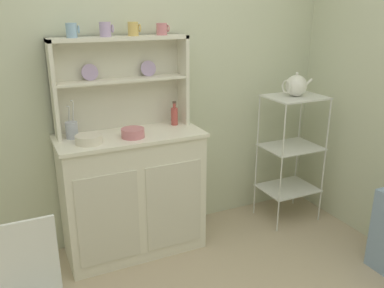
# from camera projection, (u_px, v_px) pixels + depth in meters

# --- Properties ---
(wall_back) EXTENTS (3.84, 0.05, 2.50)m
(wall_back) POSITION_uv_depth(u_px,v_px,m) (129.00, 75.00, 2.90)
(wall_back) COLOR beige
(wall_back) RESTS_ON ground
(hutch_cabinet) EXTENTS (0.99, 0.45, 0.89)m
(hutch_cabinet) POSITION_uv_depth(u_px,v_px,m) (133.00, 192.00, 2.89)
(hutch_cabinet) COLOR silver
(hutch_cabinet) RESTS_ON ground
(hutch_shelf_unit) EXTENTS (0.93, 0.18, 0.64)m
(hutch_shelf_unit) POSITION_uv_depth(u_px,v_px,m) (120.00, 76.00, 2.77)
(hutch_shelf_unit) COLOR silver
(hutch_shelf_unit) RESTS_ON hutch_cabinet
(bakers_rack) EXTENTS (0.45, 0.35, 1.05)m
(bakers_rack) POSITION_uv_depth(u_px,v_px,m) (291.00, 144.00, 3.29)
(bakers_rack) COLOR silver
(bakers_rack) RESTS_ON ground
(cup_sky_0) EXTENTS (0.08, 0.07, 0.09)m
(cup_sky_0) POSITION_uv_depth(u_px,v_px,m) (72.00, 30.00, 2.52)
(cup_sky_0) COLOR #8EB2D1
(cup_sky_0) RESTS_ON hutch_shelf_unit
(cup_lilac_1) EXTENTS (0.09, 0.07, 0.09)m
(cup_lilac_1) POSITION_uv_depth(u_px,v_px,m) (106.00, 29.00, 2.60)
(cup_lilac_1) COLOR #B79ECC
(cup_lilac_1) RESTS_ON hutch_shelf_unit
(cup_gold_2) EXTENTS (0.08, 0.07, 0.09)m
(cup_gold_2) POSITION_uv_depth(u_px,v_px,m) (133.00, 29.00, 2.68)
(cup_gold_2) COLOR #DBB760
(cup_gold_2) RESTS_ON hutch_shelf_unit
(cup_rose_3) EXTENTS (0.09, 0.07, 0.08)m
(cup_rose_3) POSITION_uv_depth(u_px,v_px,m) (162.00, 29.00, 2.76)
(cup_rose_3) COLOR #D17A84
(cup_rose_3) RESTS_ON hutch_shelf_unit
(bowl_mixing_large) EXTENTS (0.17, 0.17, 0.05)m
(bowl_mixing_large) POSITION_uv_depth(u_px,v_px,m) (89.00, 139.00, 2.57)
(bowl_mixing_large) COLOR silver
(bowl_mixing_large) RESTS_ON hutch_cabinet
(bowl_floral_medium) EXTENTS (0.15, 0.15, 0.06)m
(bowl_floral_medium) POSITION_uv_depth(u_px,v_px,m) (133.00, 133.00, 2.68)
(bowl_floral_medium) COLOR #D17A84
(bowl_floral_medium) RESTS_ON hutch_cabinet
(jam_bottle) EXTENTS (0.05, 0.05, 0.17)m
(jam_bottle) POSITION_uv_depth(u_px,v_px,m) (174.00, 116.00, 2.96)
(jam_bottle) COLOR #B74C47
(jam_bottle) RESTS_ON hutch_cabinet
(utensil_jar) EXTENTS (0.08, 0.08, 0.25)m
(utensil_jar) POSITION_uv_depth(u_px,v_px,m) (72.00, 130.00, 2.66)
(utensil_jar) COLOR #B2B7C6
(utensil_jar) RESTS_ON hutch_cabinet
(porcelain_teapot) EXTENTS (0.26, 0.17, 0.19)m
(porcelain_teapot) POSITION_uv_depth(u_px,v_px,m) (296.00, 86.00, 3.14)
(porcelain_teapot) COLOR white
(porcelain_teapot) RESTS_ON bakers_rack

